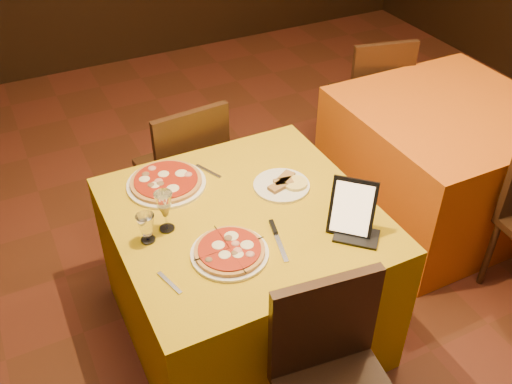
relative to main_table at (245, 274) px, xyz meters
name	(u,v)px	position (x,y,z in m)	size (l,w,h in m)	color
floor	(319,316)	(0.37, -0.11, -0.38)	(6.00, 7.00, 0.01)	#5E2D19
main_table	(245,274)	(0.00, 0.00, 0.00)	(1.10, 1.10, 0.75)	#C59C0C
side_table	(441,163)	(1.46, 0.30, 0.00)	(1.10, 1.10, 0.75)	#D55B0D
chair_main_far	(181,168)	(0.00, 0.84, 0.08)	(0.48, 0.48, 0.91)	black
chair_side_far	(367,95)	(1.46, 1.09, 0.08)	(0.37, 0.37, 0.91)	black
pizza_near	(230,252)	(-0.16, -0.21, 0.39)	(0.31, 0.31, 0.03)	white
pizza_far	(166,183)	(-0.23, 0.34, 0.39)	(0.36, 0.36, 0.03)	white
cutlet_dish	(281,184)	(0.24, 0.09, 0.39)	(0.26, 0.26, 0.03)	white
wine_glass	(165,211)	(-0.33, 0.05, 0.47)	(0.08, 0.08, 0.19)	#D4CA78
water_glass	(146,228)	(-0.42, 0.02, 0.44)	(0.07, 0.07, 0.13)	silver
tablet	(352,208)	(0.35, -0.30, 0.49)	(0.18, 0.02, 0.24)	black
knife	(279,241)	(0.05, -0.23, 0.38)	(0.25, 0.02, 0.01)	silver
fork_near	(170,283)	(-0.43, -0.25, 0.38)	(0.14, 0.02, 0.01)	silver
fork_far	(208,171)	(-0.02, 0.35, 0.38)	(0.16, 0.02, 0.01)	silver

